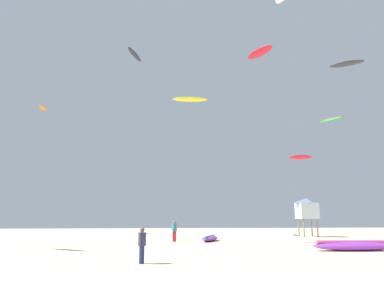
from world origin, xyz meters
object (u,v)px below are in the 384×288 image
(kite_aloft_2, at_px, (135,55))
(kite_aloft_7, at_px, (43,108))
(person_foreground, at_px, (142,242))
(person_midground, at_px, (174,229))
(kite_aloft_8, at_px, (332,119))
(kite_aloft_6, at_px, (190,99))
(kite_grounded_mid, at_px, (210,238))
(kite_grounded_near, at_px, (355,246))
(kite_aloft_0, at_px, (260,52))
(kite_aloft_9, at_px, (347,64))
(kite_aloft_1, at_px, (301,157))
(lifeguard_tower, at_px, (307,208))

(kite_aloft_2, bearing_deg, kite_aloft_7, 158.73)
(person_foreground, relative_size, kite_aloft_7, 0.68)
(person_midground, xyz_separation_m, kite_aloft_8, (22.98, 16.04, 14.73))
(kite_aloft_2, bearing_deg, kite_aloft_6, -65.82)
(kite_grounded_mid, bearing_deg, kite_aloft_6, -130.64)
(kite_grounded_near, xyz_separation_m, kite_aloft_0, (-1.41, 14.77, 20.08))
(kite_aloft_0, bearing_deg, kite_aloft_9, -60.29)
(kite_aloft_0, bearing_deg, person_midground, -151.98)
(kite_aloft_7, xyz_separation_m, kite_aloft_8, (40.23, -0.54, -0.78))
(person_foreground, distance_m, kite_aloft_2, 34.58)
(person_midground, bearing_deg, kite_grounded_mid, 143.49)
(person_midground, bearing_deg, kite_aloft_6, 78.83)
(person_foreground, xyz_separation_m, kite_aloft_7, (-15.14, 31.65, 15.62))
(person_foreground, distance_m, kite_grounded_mid, 16.49)
(person_midground, relative_size, kite_grounded_near, 0.33)
(kite_grounded_mid, relative_size, kite_aloft_7, 1.83)
(kite_aloft_7, distance_m, kite_aloft_8, 40.24)
(kite_aloft_6, height_order, kite_aloft_8, kite_aloft_8)
(kite_grounded_near, height_order, kite_aloft_1, kite_aloft_1)
(kite_aloft_2, bearing_deg, person_midground, -67.62)
(kite_aloft_8, height_order, kite_aloft_9, kite_aloft_8)
(kite_grounded_mid, height_order, kite_aloft_1, kite_aloft_1)
(kite_grounded_mid, relative_size, kite_aloft_2, 0.98)
(lifeguard_tower, distance_m, kite_aloft_6, 18.51)
(kite_aloft_9, bearing_deg, kite_aloft_7, 147.52)
(kite_aloft_1, xyz_separation_m, kite_aloft_7, (-34.90, 1.61, 6.49))
(person_midground, xyz_separation_m, kite_grounded_mid, (3.17, 0.54, -0.81))
(kite_aloft_8, distance_m, kite_aloft_9, 21.49)
(kite_aloft_2, height_order, kite_aloft_7, kite_aloft_2)
(kite_aloft_1, distance_m, kite_aloft_7, 35.53)
(kite_aloft_8, relative_size, kite_aloft_9, 1.30)
(person_foreground, height_order, kite_grounded_near, person_foreground)
(kite_aloft_6, relative_size, kite_aloft_7, 1.33)
(person_midground, xyz_separation_m, kite_aloft_6, (1.22, -1.73, 11.27))
(kite_aloft_8, bearing_deg, kite_grounded_mid, -141.96)
(lifeguard_tower, xyz_separation_m, kite_aloft_2, (-19.61, 4.93, 19.53))
(kite_aloft_0, height_order, kite_aloft_7, kite_aloft_0)
(kite_aloft_9, bearing_deg, person_foreground, -146.41)
(kite_grounded_mid, bearing_deg, kite_aloft_0, 35.29)
(kite_aloft_6, bearing_deg, kite_aloft_0, 39.11)
(person_midground, relative_size, kite_aloft_8, 0.48)
(kite_aloft_9, bearing_deg, kite_grounded_mid, 159.42)
(person_foreground, bearing_deg, kite_grounded_near, 49.23)
(person_midground, height_order, kite_aloft_2, kite_aloft_2)
(kite_grounded_mid, bearing_deg, kite_aloft_9, -20.58)
(kite_aloft_6, bearing_deg, kite_grounded_mid, 49.36)
(kite_grounded_near, relative_size, lifeguard_tower, 1.32)
(kite_aloft_1, bearing_deg, kite_aloft_7, 177.37)
(kite_aloft_0, distance_m, kite_aloft_8, 17.79)
(kite_aloft_8, bearing_deg, lifeguard_tower, -131.71)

